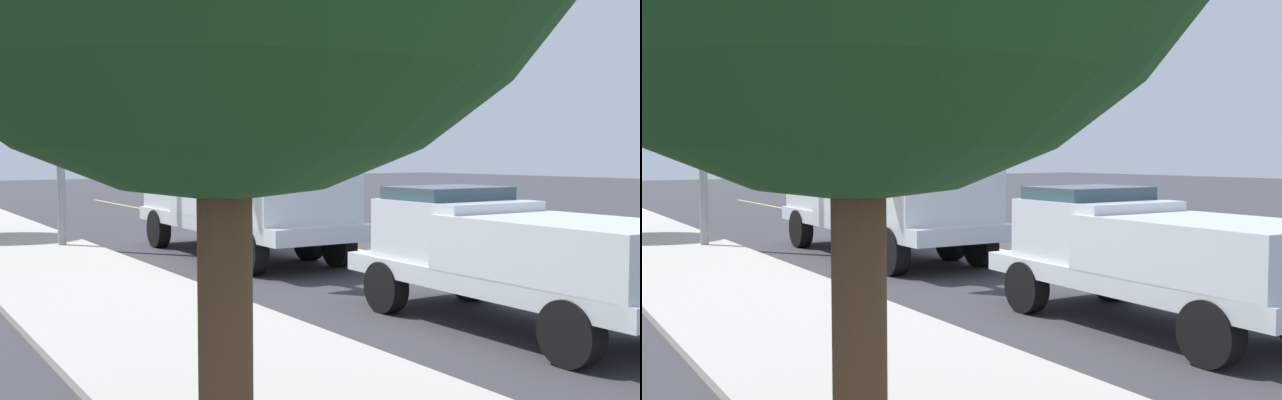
# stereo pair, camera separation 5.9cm
# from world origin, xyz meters

# --- Properties ---
(ground) EXTENTS (120.00, 120.00, 0.00)m
(ground) POSITION_xyz_m (0.00, 0.00, 0.00)
(ground) COLOR #38383D
(sidewalk_far_side) EXTENTS (60.11, 6.86, 0.12)m
(sidewalk_far_side) POSITION_xyz_m (0.42, 7.73, 0.06)
(sidewalk_far_side) COLOR #B2ADA3
(sidewalk_far_side) RESTS_ON ground
(lane_centre_stripe) EXTENTS (49.93, 2.88, 0.01)m
(lane_centre_stripe) POSITION_xyz_m (0.00, 0.00, 0.00)
(lane_centre_stripe) COLOR yellow
(lane_centre_stripe) RESTS_ON ground
(utility_bucket_truck) EXTENTS (8.32, 3.20, 7.50)m
(utility_bucket_truck) POSITION_xyz_m (0.01, 3.28, 1.62)
(utility_bucket_truck) COLOR silver
(utility_bucket_truck) RESTS_ON ground
(service_pickup_truck) EXTENTS (5.71, 2.43, 2.06)m
(service_pickup_truck) POSITION_xyz_m (-9.33, 3.77, 1.12)
(service_pickup_truck) COLOR silver
(service_pickup_truck) RESTS_ON ground
(passing_minivan) EXTENTS (4.90, 2.16, 1.69)m
(passing_minivan) POSITION_xyz_m (6.74, -3.01, 0.97)
(passing_minivan) COLOR silver
(passing_minivan) RESTS_ON ground
(traffic_cone_mid_front) EXTENTS (0.40, 0.40, 0.84)m
(traffic_cone_mid_front) POSITION_xyz_m (-4.22, 1.42, 0.41)
(traffic_cone_mid_front) COLOR black
(traffic_cone_mid_front) RESTS_ON ground
(traffic_cone_mid_rear) EXTENTS (0.40, 0.40, 0.87)m
(traffic_cone_mid_rear) POSITION_xyz_m (3.42, 0.99, 0.43)
(traffic_cone_mid_rear) COLOR black
(traffic_cone_mid_rear) RESTS_ON ground
(traffic_signal_mast) EXTENTS (6.29, 0.79, 8.96)m
(traffic_signal_mast) POSITION_xyz_m (1.91, 6.63, 6.32)
(traffic_signal_mast) COLOR gray
(traffic_signal_mast) RESTS_ON ground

